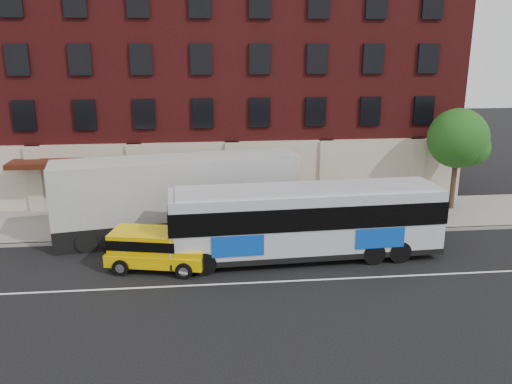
{
  "coord_description": "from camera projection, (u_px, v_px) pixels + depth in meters",
  "views": [
    {
      "loc": [
        -1.8,
        -20.31,
        10.08
      ],
      "look_at": [
        0.86,
        5.5,
        2.69
      ],
      "focal_mm": 36.82,
      "sensor_mm": 36.0,
      "label": 1
    }
  ],
  "objects": [
    {
      "name": "city_bus",
      "position": [
        306.0,
        219.0,
        25.01
      ],
      "size": [
        13.09,
        3.39,
        3.56
      ],
      "color": "silver",
      "rests_on": "ground"
    },
    {
      "name": "building",
      "position": [
        227.0,
        80.0,
        36.47
      ],
      "size": [
        30.0,
        12.1,
        15.0
      ],
      "color": "#591515",
      "rests_on": "sidewalk"
    },
    {
      "name": "yellow_suv",
      "position": [
        153.0,
        247.0,
        24.07
      ],
      "size": [
        4.92,
        2.85,
        1.83
      ],
      "color": "#FFCA00",
      "rests_on": "ground"
    },
    {
      "name": "sign_pole",
      "position": [
        74.0,
        217.0,
        27.01
      ],
      "size": [
        0.3,
        0.2,
        2.5
      ],
      "color": "gray",
      "rests_on": "ground"
    },
    {
      "name": "lane_line",
      "position": [
        248.0,
        283.0,
        22.84
      ],
      "size": [
        60.0,
        0.12,
        0.01
      ],
      "primitive_type": "cube",
      "color": "silver",
      "rests_on": "ground"
    },
    {
      "name": "shipping_container",
      "position": [
        179.0,
        197.0,
        28.04
      ],
      "size": [
        13.1,
        4.8,
        4.28
      ],
      "color": "black",
      "rests_on": "ground"
    },
    {
      "name": "kerb",
      "position": [
        239.0,
        237.0,
        28.09
      ],
      "size": [
        60.0,
        0.25,
        0.15
      ],
      "primitive_type": "cube",
      "color": "gray",
      "rests_on": "ground"
    },
    {
      "name": "street_tree",
      "position": [
        459.0,
        141.0,
        31.56
      ],
      "size": [
        3.6,
        3.6,
        6.2
      ],
      "color": "#3D2E1E",
      "rests_on": "sidewalk"
    },
    {
      "name": "sidewalk",
      "position": [
        236.0,
        219.0,
        30.96
      ],
      "size": [
        60.0,
        6.0,
        0.15
      ],
      "primitive_type": "cube",
      "color": "gray",
      "rests_on": "ground"
    },
    {
      "name": "ground",
      "position": [
        249.0,
        288.0,
        22.37
      ],
      "size": [
        120.0,
        120.0,
        0.0
      ],
      "primitive_type": "plane",
      "color": "black",
      "rests_on": "ground"
    }
  ]
}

